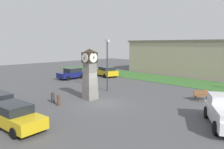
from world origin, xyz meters
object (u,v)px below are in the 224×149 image
Objects in this scene: car_silver_hatch at (106,71)px; street_lamp_near_road at (107,61)px; bollard_near_tower at (53,97)px; clock_tower at (90,74)px; bench at (202,95)px; car_by_building at (15,116)px; bollard_mid_row at (59,100)px; car_far_lot at (72,73)px.

street_lamp_near_road is at bearing -42.12° from car_silver_hatch.
bollard_near_tower is at bearing -59.65° from car_silver_hatch.
clock_tower is 10.41m from bench.
street_lamp_near_road reaches higher than bench.
car_by_building is (3.59, -4.57, 0.28)m from bollard_near_tower.
bollard_near_tower is 5.82m from car_by_building.
bench is at bearing 53.52° from bollard_mid_row.
car_silver_hatch is 17.22m from bench.
car_silver_hatch is (-9.35, 10.69, -1.55)m from clock_tower.
street_lamp_near_road reaches higher than car_far_lot.
bollard_near_tower is at bearing 128.16° from car_by_building.
clock_tower is 2.79× the size of bench.
clock_tower is 0.98× the size of car_silver_hatch.
street_lamp_near_road reaches higher than bollard_mid_row.
street_lamp_near_road reaches higher than clock_tower.
street_lamp_near_road reaches higher than car_by_building.
bench is (5.13, 14.74, -0.24)m from car_by_building.
bollard_near_tower is 0.17× the size of street_lamp_near_road.
bench is (16.82, -3.67, -0.26)m from car_silver_hatch.
clock_tower reaches higher than car_far_lot.
clock_tower is at bearing 106.91° from car_by_building.
car_by_building is 18.86m from car_far_lot.
street_lamp_near_road is (-3.80, 11.27, 2.49)m from car_by_building.
bollard_near_tower is 0.24× the size of car_far_lot.
car_by_building is 1.12× the size of car_far_lot.
car_far_lot is at bearing 135.68° from car_by_building.
clock_tower reaches higher than car_by_building.
clock_tower is 0.84× the size of street_lamp_near_road.
bollard_mid_row is 0.21× the size of car_silver_hatch.
bench is 0.30× the size of street_lamp_near_road.
bollard_near_tower is 0.99× the size of bollard_mid_row.
car_by_building is 12.16m from street_lamp_near_road.
bollard_near_tower is 0.21× the size of car_by_building.
car_silver_hatch is 0.86× the size of street_lamp_near_road.
bench is at bearing -12.30° from car_silver_hatch.
bollard_near_tower is 0.20× the size of car_silver_hatch.
car_silver_hatch is at bearing 122.43° from car_by_building.
street_lamp_near_road is (7.89, -7.14, 2.47)m from car_silver_hatch.
car_by_building is 2.70× the size of bench.
bollard_mid_row is at bearing -92.13° from clock_tower.
bollard_mid_row reaches higher than bench.
street_lamp_near_road is at bearing -11.12° from car_far_lot.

